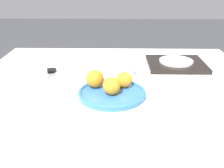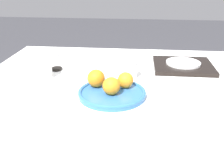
% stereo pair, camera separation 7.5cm
% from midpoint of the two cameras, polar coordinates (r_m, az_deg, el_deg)
% --- Properties ---
extents(table, '(1.27, 0.88, 0.73)m').
position_cam_midpoint_polar(table, '(1.40, -0.68, -11.96)').
color(table, white).
rests_on(table, ground_plane).
extents(fruit_platter, '(0.26, 0.26, 0.02)m').
position_cam_midpoint_polar(fruit_platter, '(1.01, -2.14, -2.03)').
color(fruit_platter, '#336BAD').
rests_on(fruit_platter, table).
extents(orange_0, '(0.07, 0.07, 0.07)m').
position_cam_midpoint_polar(orange_0, '(0.97, -2.27, -0.46)').
color(orange_0, orange).
rests_on(orange_0, fruit_platter).
extents(orange_1, '(0.07, 0.07, 0.07)m').
position_cam_midpoint_polar(orange_1, '(1.04, -5.80, 1.11)').
color(orange_1, orange).
rests_on(orange_1, fruit_platter).
extents(orange_2, '(0.06, 0.06, 0.06)m').
position_cam_midpoint_polar(orange_2, '(1.03, 0.65, 0.91)').
color(orange_2, orange).
rests_on(orange_2, fruit_platter).
extents(serving_tray, '(0.29, 0.25, 0.02)m').
position_cam_midpoint_polar(serving_tray, '(1.36, 12.24, 4.29)').
color(serving_tray, black).
rests_on(serving_tray, table).
extents(side_plate, '(0.17, 0.17, 0.01)m').
position_cam_midpoint_polar(side_plate, '(1.36, 12.29, 4.89)').
color(side_plate, white).
rests_on(side_plate, serving_tray).
extents(cup_0, '(0.08, 0.08, 0.08)m').
position_cam_midpoint_polar(cup_0, '(1.17, 1.08, 3.23)').
color(cup_0, white).
rests_on(cup_0, table).
extents(cup_1, '(0.08, 0.08, 0.08)m').
position_cam_midpoint_polar(cup_1, '(1.20, -17.43, 2.66)').
color(cup_1, white).
rests_on(cup_1, table).
extents(napkin, '(0.14, 0.11, 0.01)m').
position_cam_midpoint_polar(napkin, '(1.52, -17.45, 5.44)').
color(napkin, white).
rests_on(napkin, table).
extents(soy_dish, '(0.05, 0.05, 0.01)m').
position_cam_midpoint_polar(soy_dish, '(1.29, -14.76, 2.84)').
color(soy_dish, black).
rests_on(soy_dish, table).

